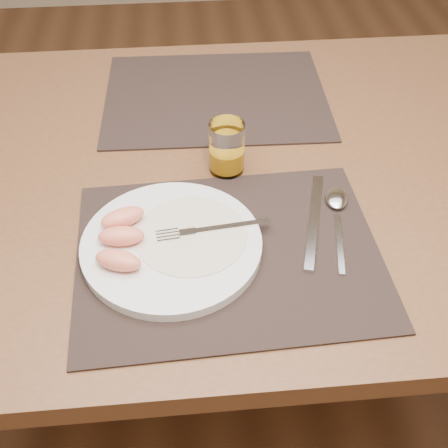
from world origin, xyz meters
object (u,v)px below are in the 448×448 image
(fork, at_px, (204,230))
(knife, at_px, (313,228))
(plate, at_px, (172,245))
(spoon, at_px, (337,204))
(placemat_near, at_px, (228,253))
(juice_glass, at_px, (227,150))
(table, at_px, (210,199))
(placemat_far, at_px, (216,96))

(fork, distance_m, knife, 0.17)
(plate, relative_size, spoon, 1.41)
(plate, bearing_deg, placemat_near, -10.19)
(placemat_near, xyz_separation_m, knife, (0.14, 0.04, 0.00))
(fork, xyz_separation_m, knife, (0.17, 0.00, -0.02))
(knife, bearing_deg, plate, -174.56)
(juice_glass, bearing_deg, table, 142.78)
(placemat_near, relative_size, juice_glass, 4.92)
(knife, distance_m, spoon, 0.07)
(knife, bearing_deg, fork, -178.43)
(placemat_near, bearing_deg, plate, 169.81)
(placemat_near, height_order, fork, fork)
(plate, bearing_deg, knife, 5.44)
(plate, xyz_separation_m, juice_glass, (0.10, 0.18, 0.03))
(table, height_order, juice_glass, juice_glass)
(knife, bearing_deg, placemat_far, 106.44)
(placemat_near, xyz_separation_m, fork, (-0.03, 0.03, 0.02))
(placemat_near, distance_m, fork, 0.05)
(placemat_near, relative_size, fork, 2.57)
(knife, bearing_deg, spoon, 44.86)
(placemat_far, bearing_deg, juice_glass, -89.99)
(table, bearing_deg, fork, -96.63)
(plate, relative_size, juice_glass, 2.95)
(knife, distance_m, juice_glass, 0.20)
(placemat_far, bearing_deg, table, -97.44)
(spoon, bearing_deg, plate, -165.48)
(juice_glass, bearing_deg, spoon, -34.10)
(fork, height_order, knife, fork)
(knife, height_order, spoon, spoon)
(placemat_far, relative_size, spoon, 2.35)
(table, distance_m, placemat_near, 0.24)
(table, relative_size, placemat_far, 3.11)
(table, height_order, plate, plate)
(placemat_near, distance_m, spoon, 0.20)
(placemat_far, bearing_deg, spoon, -64.71)
(table, height_order, placemat_far, placemat_far)
(table, relative_size, fork, 7.99)
(placemat_near, relative_size, knife, 2.09)
(table, distance_m, juice_glass, 0.13)
(placemat_far, xyz_separation_m, plate, (-0.10, -0.42, 0.01))
(plate, distance_m, knife, 0.22)
(table, xyz_separation_m, fork, (-0.02, -0.19, 0.11))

